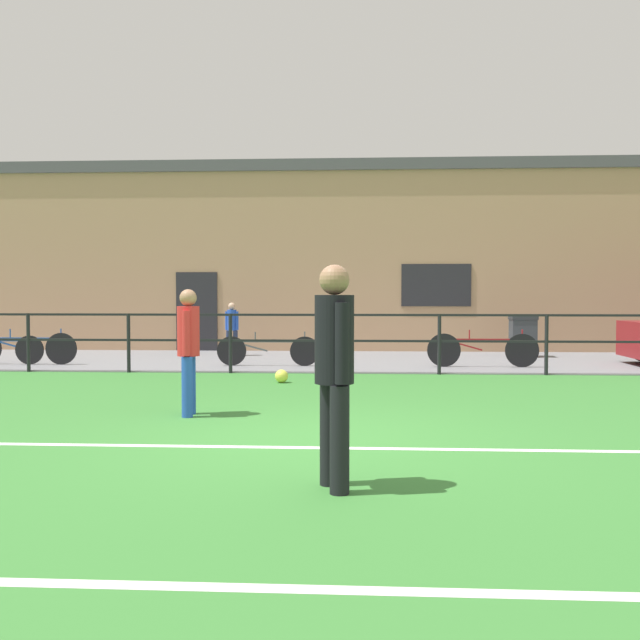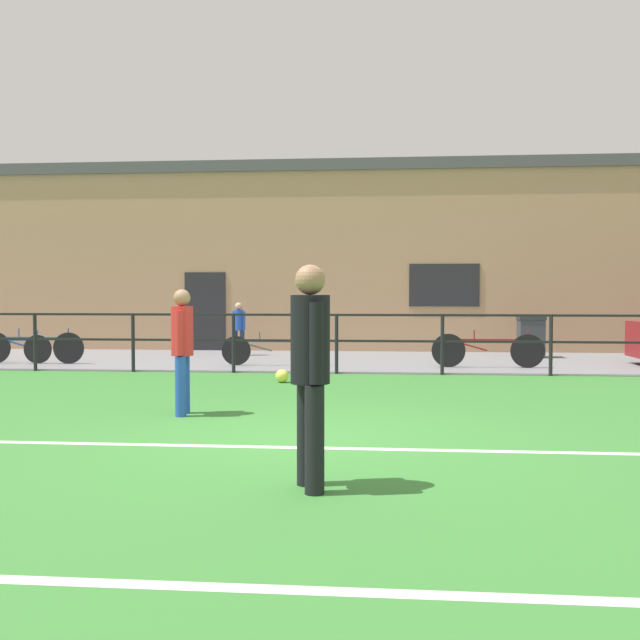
% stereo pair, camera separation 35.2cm
% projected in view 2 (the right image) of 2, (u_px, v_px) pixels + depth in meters
% --- Properties ---
extents(ground, '(60.00, 44.00, 0.04)m').
position_uv_depth(ground, '(301.00, 441.00, 7.37)').
color(ground, '#387A33').
extents(field_line_touchline, '(36.00, 0.11, 0.00)m').
position_uv_depth(field_line_touchline, '(297.00, 448.00, 6.95)').
color(field_line_touchline, white).
rests_on(field_line_touchline, ground).
extents(field_line_hash, '(36.00, 0.11, 0.00)m').
position_uv_depth(field_line_hash, '(221.00, 587.00, 3.65)').
color(field_line_hash, white).
rests_on(field_line_hash, ground).
extents(pavement_strip, '(48.00, 5.00, 0.02)m').
position_uv_depth(pavement_strip, '(343.00, 361.00, 15.83)').
color(pavement_strip, slate).
rests_on(pavement_strip, ground).
extents(perimeter_fence, '(36.07, 0.07, 1.15)m').
position_uv_depth(perimeter_fence, '(337.00, 335.00, 13.31)').
color(perimeter_fence, black).
rests_on(perimeter_fence, ground).
extents(clubhouse_facade, '(28.00, 2.56, 5.05)m').
position_uv_depth(clubhouse_facade, '(350.00, 258.00, 19.42)').
color(clubhouse_facade, tan).
rests_on(clubhouse_facade, ground).
extents(player_goalkeeper, '(0.31, 0.46, 1.76)m').
position_uv_depth(player_goalkeeper, '(310.00, 362.00, 5.44)').
color(player_goalkeeper, black).
rests_on(player_goalkeeper, ground).
extents(player_striker, '(0.28, 0.44, 1.59)m').
position_uv_depth(player_striker, '(182.00, 344.00, 8.80)').
color(player_striker, blue).
rests_on(player_striker, ground).
extents(soccer_ball_match, '(0.23, 0.23, 0.23)m').
position_uv_depth(soccer_ball_match, '(282.00, 376.00, 12.02)').
color(soccer_ball_match, '#E5E04C').
rests_on(soccer_ball_match, ground).
extents(spectator_child, '(0.34, 0.23, 1.29)m').
position_uv_depth(spectator_child, '(239.00, 325.00, 17.05)').
color(spectator_child, '#232D4C').
rests_on(spectator_child, pavement_strip).
extents(bicycle_parked_1, '(2.33, 0.04, 0.77)m').
position_uv_depth(bicycle_parked_1, '(32.00, 347.00, 15.10)').
color(bicycle_parked_1, black).
rests_on(bicycle_parked_1, pavement_strip).
extents(bicycle_parked_2, '(2.28, 0.04, 0.78)m').
position_uv_depth(bicycle_parked_2, '(488.00, 350.00, 14.26)').
color(bicycle_parked_2, black).
rests_on(bicycle_parked_2, pavement_strip).
extents(bicycle_parked_3, '(2.16, 0.04, 0.72)m').
position_uv_depth(bicycle_parked_3, '(272.00, 350.00, 14.65)').
color(bicycle_parked_3, black).
rests_on(bicycle_parked_3, pavement_strip).
extents(bicycle_parked_4, '(2.20, 0.04, 0.72)m').
position_uv_depth(bicycle_parked_4, '(3.00, 348.00, 15.15)').
color(bicycle_parked_4, black).
rests_on(bicycle_parked_4, pavement_strip).
extents(trash_bin_0, '(0.61, 0.52, 0.98)m').
position_uv_depth(trash_bin_0, '(531.00, 337.00, 16.52)').
color(trash_bin_0, '#33383D').
rests_on(trash_bin_0, pavement_strip).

